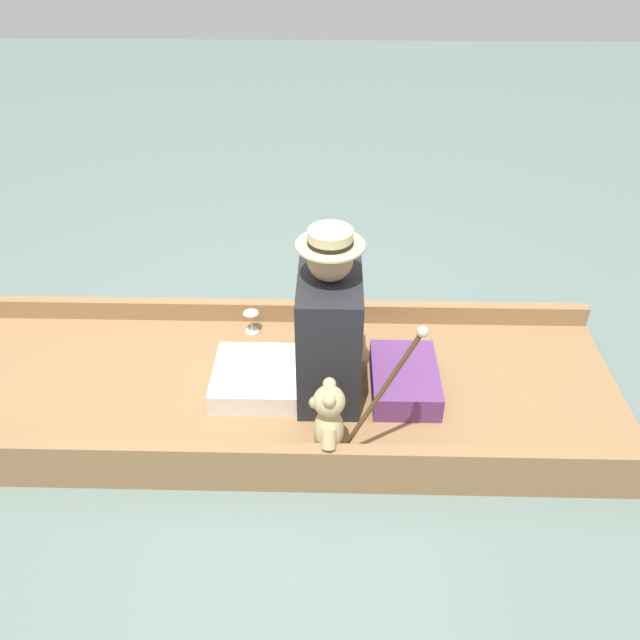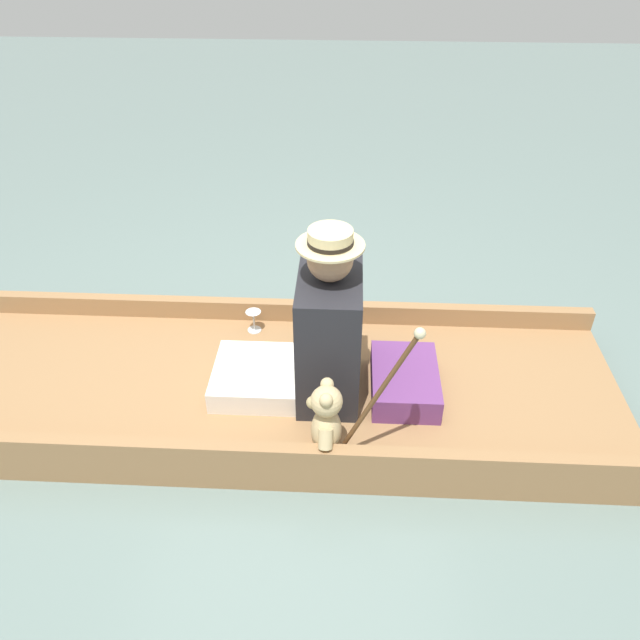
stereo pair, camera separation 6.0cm
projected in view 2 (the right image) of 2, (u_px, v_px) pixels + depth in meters
The scene contains 7 objects.
ground_plane at pixel (279, 401), 3.07m from camera, with size 16.00×16.00×0.00m, color slate.
punt_boat at pixel (279, 390), 3.02m from camera, with size 1.10×3.24×0.24m.
seat_cushion at pixel (404, 381), 2.90m from camera, with size 0.44×0.31×0.13m.
seated_person at pixel (316, 336), 2.77m from camera, with size 0.45×0.68×0.84m.
teddy_bear at pixel (326, 421), 2.54m from camera, with size 0.25×0.15×0.36m.
wine_glass at pixel (254, 317), 3.27m from camera, with size 0.08×0.08×0.12m.
walking_cane at pixel (385, 385), 2.37m from camera, with size 0.04×0.32×0.68m.
Camera 2 is at (-2.24, -0.31, 2.12)m, focal length 35.00 mm.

